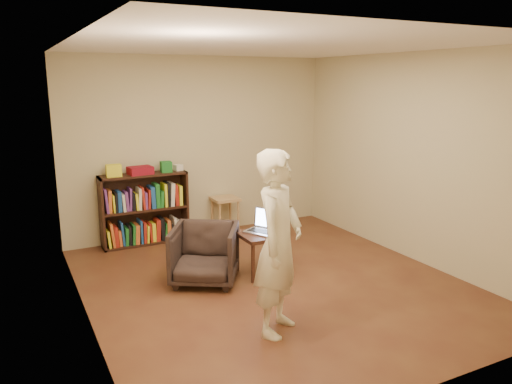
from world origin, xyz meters
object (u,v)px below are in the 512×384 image
armchair (205,254)px  person (279,243)px  stool (225,204)px  side_table (261,240)px  bookshelf (145,213)px  laptop (263,227)px

armchair → person: person is taller
stool → person: (-0.78, -2.99, 0.40)m
armchair → person: bearing=-51.2°
side_table → person: size_ratio=0.30×
bookshelf → armchair: bookshelf is taller
person → stool: bearing=35.4°
side_table → laptop: 0.17m
side_table → person: (-0.50, -1.30, 0.43)m
laptop → person: bearing=-51.4°
bookshelf → laptop: 1.97m
bookshelf → armchair: (0.24, -1.69, -0.11)m
armchair → person: (0.18, -1.36, 0.51)m
stool → armchair: 1.90m
armchair → side_table: 0.69m
stool → bookshelf: bearing=176.9°
stool → laptop: 1.66m
person → bookshelf: bearing=57.9°
side_table → stool: bearing=80.7°
armchair → side_table: bearing=25.9°
side_table → armchair: bearing=174.7°
stool → side_table: bearing=-99.3°
armchair → person: 1.46m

